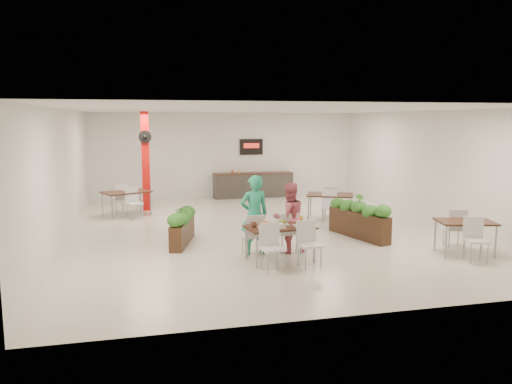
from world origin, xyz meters
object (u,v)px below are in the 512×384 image
Objects in this scene: service_counter at (253,184)px; side_table_c at (465,226)px; main_table at (280,232)px; diner_man at (254,215)px; planter_left at (182,223)px; diner_woman at (289,218)px; red_column at (146,160)px; planter_right at (359,217)px; side_table_b at (330,198)px; side_table_a at (126,195)px.

side_table_c is at bearing -73.29° from service_counter.
main_table is 0.99× the size of diner_man.
diner_woman is at bearing -29.61° from planter_left.
side_table_c is (2.70, -8.98, 0.13)m from service_counter.
red_column is 9.83m from side_table_c.
planter_left is 0.88× the size of planter_right.
red_column is at bearing -76.26° from diner_man.
planter_right reaches higher than side_table_c.
main_table is 0.80m from diner_man.
planter_right is at bearing -162.64° from diner_woman.
red_column is 6.04m from side_table_b.
diner_man is 0.87× the size of planter_right.
diner_woman is at bearing 58.04° from main_table.
side_table_a is at bearing -150.41° from service_counter.
diner_woman reaches higher than side_table_b.
red_column is 4.56m from service_counter.
service_counter reaches higher than side_table_b.
planter_left is at bearing -131.52° from side_table_b.
side_table_a is (-3.62, 5.28, -0.14)m from diner_woman.
side_table_c is at bearing 157.65° from diner_woman.
side_table_c is (4.50, -1.07, -0.26)m from diner_man.
diner_man is at bearing -85.24° from side_table_a.
red_column is at bearing 98.73° from planter_left.
side_table_c is at bearing -46.76° from red_column.
diner_man is at bearing -6.19° from diner_woman.
main_table is at bearing 51.85° from diner_woman.
planter_right is (2.11, 0.92, -0.27)m from diner_woman.
service_counter reaches higher than planter_right.
side_table_a is at bearing 152.96° from side_table_c.
diner_woman is at bearing -97.25° from service_counter.
service_counter is 8.68m from main_table.
main_table is at bearing -68.92° from red_column.
service_counter is at bearing -109.05° from diner_man.
diner_woman is at bearing 177.76° from side_table_c.
diner_man is at bearing -108.52° from side_table_b.
red_column is at bearing -69.86° from diner_woman.
red_column is at bearing 111.08° from main_table.
side_table_b is (5.91, -1.99, -0.00)m from side_table_a.
diner_woman is at bearing 173.81° from diner_man.
red_column is 1.82× the size of diner_man.
side_table_c is at bearing -47.44° from side_table_b.
service_counter is 1.79× the size of side_table_c.
planter_right is at bearing -4.79° from planter_left.
diner_woman is at bearing -156.45° from planter_right.
side_table_c is at bearing -51.32° from planter_right.
side_table_a is at bearing -68.12° from diner_man.
service_counter is at bearing -103.44° from diner_woman.
diner_woman is at bearing -63.67° from red_column.
diner_woman reaches higher than side_table_a.
main_table is (-1.42, -8.57, 0.14)m from service_counter.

